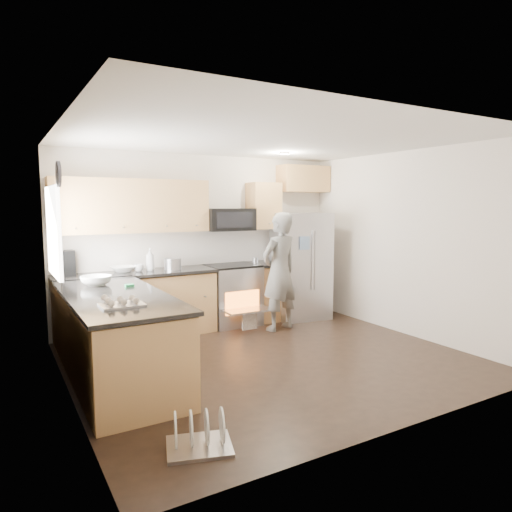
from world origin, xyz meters
TOP-DOWN VIEW (x-y plane):
  - ground at (0.00, 0.00)m, footprint 4.50×4.50m
  - room_shell at (-0.04, 0.02)m, footprint 4.54×4.04m
  - back_cabinet_run at (-0.59, 1.75)m, footprint 4.45×0.64m
  - peninsula at (-1.75, 0.25)m, footprint 0.96×2.36m
  - stove_range at (0.35, 1.69)m, footprint 0.76×0.97m
  - refrigerator at (1.50, 1.49)m, footprint 0.93×0.77m
  - person at (0.81, 1.06)m, footprint 0.71×0.54m
  - dish_rack at (-1.55, -1.44)m, footprint 0.58×0.52m

SIDE VIEW (x-z plane):
  - ground at x=0.00m, z-range 0.00..0.00m
  - dish_rack at x=-1.55m, z-range -0.07..0.23m
  - peninsula at x=-1.75m, z-range -0.05..0.98m
  - stove_range at x=0.35m, z-range -0.22..1.57m
  - refrigerator at x=1.50m, z-range 0.00..1.72m
  - person at x=0.81m, z-range 0.00..1.74m
  - back_cabinet_run at x=-0.59m, z-range -0.29..2.21m
  - room_shell at x=-0.04m, z-range 0.36..2.98m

